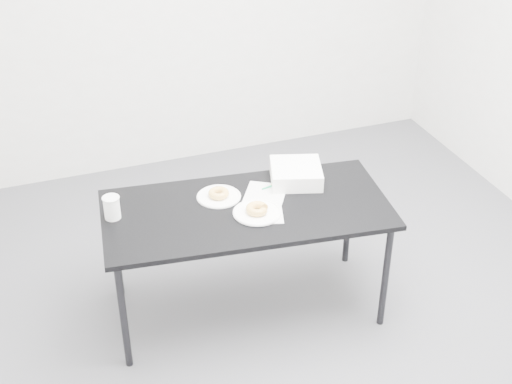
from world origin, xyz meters
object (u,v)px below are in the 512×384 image
object	(u,v)px
donut_far	(219,193)
table	(246,216)
pen	(272,186)
bakery_box	(296,173)
coffee_cup	(112,208)
plate_near	(257,212)
scorecard	(265,196)
plate_far	(219,197)
donut_near	(257,209)

from	to	relation	value
donut_far	table	bearing A→B (deg)	-54.10
pen	bakery_box	distance (m)	0.15
donut_far	coffee_cup	size ratio (longest dim) A/B	0.89
coffee_cup	bakery_box	distance (m)	1.01
plate_near	coffee_cup	bearing A→B (deg)	163.12
donut_far	bakery_box	xyz separation A→B (m)	(0.45, 0.02, 0.02)
scorecard	plate_near	distance (m)	0.18
table	plate_near	world-z (taller)	plate_near
pen	coffee_cup	xyz separation A→B (m)	(-0.87, -0.01, 0.06)
donut_far	plate_near	bearing A→B (deg)	-57.61
table	plate_far	xyz separation A→B (m)	(-0.10, 0.14, 0.05)
scorecard	bakery_box	distance (m)	0.24
pen	bakery_box	bearing A→B (deg)	-5.31
scorecard	donut_far	distance (m)	0.24
scorecard	donut_far	bearing A→B (deg)	-165.86
bakery_box	coffee_cup	bearing A→B (deg)	-161.37
plate_near	coffee_cup	size ratio (longest dim) A/B	2.03
table	pen	bearing A→B (deg)	43.25
coffee_cup	bakery_box	xyz separation A→B (m)	(1.01, 0.02, -0.02)
table	coffee_cup	distance (m)	0.69
donut_near	coffee_cup	distance (m)	0.73
scorecard	plate_far	world-z (taller)	plate_far
coffee_cup	pen	bearing A→B (deg)	0.43
plate_far	bakery_box	size ratio (longest dim) A/B	0.86
donut_far	coffee_cup	distance (m)	0.56
plate_far	scorecard	bearing A→B (deg)	-16.90
plate_far	donut_far	size ratio (longest dim) A/B	2.13
table	plate_near	xyz separation A→B (m)	(0.03, -0.07, 0.06)
table	plate_near	bearing A→B (deg)	-58.78
pen	plate_far	xyz separation A→B (m)	(-0.30, -0.00, -0.00)
plate_near	donut_near	xyz separation A→B (m)	(0.00, 0.00, 0.02)
plate_far	plate_near	bearing A→B (deg)	-57.61
plate_near	scorecard	bearing A→B (deg)	57.12
bakery_box	donut_far	bearing A→B (deg)	-160.31
table	pen	xyz separation A→B (m)	(0.20, 0.15, 0.06)
plate_far	coffee_cup	world-z (taller)	coffee_cup
plate_near	bakery_box	world-z (taller)	bakery_box
donut_near	donut_far	bearing A→B (deg)	122.39
plate_near	table	bearing A→B (deg)	114.55
plate_far	donut_far	distance (m)	0.02
plate_near	donut_far	distance (m)	0.26
plate_near	donut_near	bearing A→B (deg)	90.00
scorecard	bakery_box	size ratio (longest dim) A/B	0.98
donut_near	scorecard	bearing A→B (deg)	57.12
plate_near	bakery_box	xyz separation A→B (m)	(0.31, 0.24, 0.04)
scorecard	table	bearing A→B (deg)	-119.03
coffee_cup	plate_near	bearing A→B (deg)	-16.88
scorecard	plate_near	xyz separation A→B (m)	(-0.10, -0.15, 0.01)
pen	coffee_cup	bearing A→B (deg)	168.47
scorecard	coffee_cup	bearing A→B (deg)	-153.69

